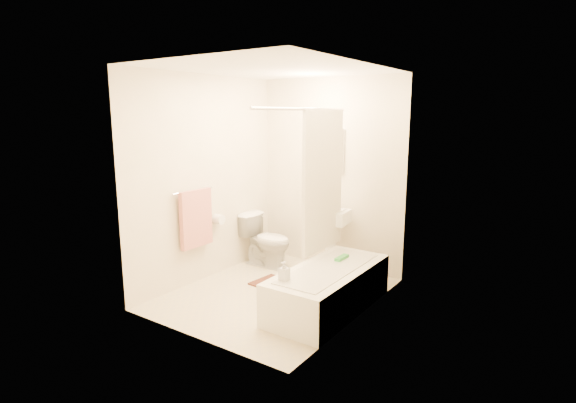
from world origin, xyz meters
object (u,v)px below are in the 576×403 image
Objects in this scene: toilet at (267,241)px; bath_mat at (277,284)px; bathtub at (329,289)px; sink at (330,239)px; soap_bottle at (284,271)px.

toilet reaches higher than bath_mat.
sink is at bearing 118.52° from bathtub.
sink is at bearing -74.03° from toilet.
soap_bottle is (-0.18, -0.53, 0.31)m from bathtub.
sink is 0.90m from bath_mat.
bath_mat is (-0.29, -0.73, -0.43)m from sink.
soap_bottle is (0.62, -0.74, 0.51)m from bath_mat.
toilet is 0.45× the size of bathtub.
bath_mat is (-0.80, 0.21, -0.20)m from bathtub.
toilet is at bearing 136.08° from bath_mat.
sink is 1.52m from soap_bottle.
bathtub is at bearing -69.40° from sink.
bathtub is 0.86m from bath_mat.
bath_mat is (0.52, -0.50, -0.33)m from toilet.
toilet is 1.25× the size of bath_mat.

